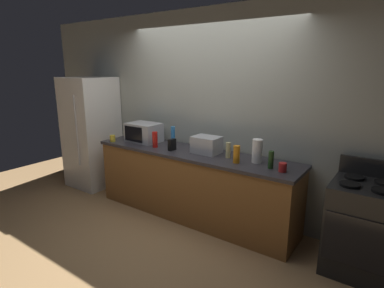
% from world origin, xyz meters
% --- Properties ---
extents(ground_plane, '(8.00, 8.00, 0.00)m').
position_xyz_m(ground_plane, '(0.00, 0.00, 0.00)').
color(ground_plane, '#A87F51').
extents(back_wall, '(6.40, 0.10, 2.70)m').
position_xyz_m(back_wall, '(0.00, 0.81, 1.35)').
color(back_wall, '#9EA399').
rests_on(back_wall, ground_plane).
extents(counter_run, '(2.84, 0.64, 0.90)m').
position_xyz_m(counter_run, '(0.00, 0.40, 0.45)').
color(counter_run, brown).
rests_on(counter_run, ground_plane).
extents(refrigerator, '(0.72, 0.73, 1.80)m').
position_xyz_m(refrigerator, '(-2.05, 0.40, 0.90)').
color(refrigerator, white).
rests_on(refrigerator, ground_plane).
extents(stove_range, '(0.60, 0.61, 1.08)m').
position_xyz_m(stove_range, '(2.00, 0.40, 0.46)').
color(stove_range, black).
rests_on(stove_range, ground_plane).
extents(microwave, '(0.48, 0.35, 0.27)m').
position_xyz_m(microwave, '(-0.89, 0.45, 1.04)').
color(microwave, '#B7BABF').
rests_on(microwave, counter_run).
extents(toaster_oven, '(0.34, 0.26, 0.21)m').
position_xyz_m(toaster_oven, '(0.18, 0.46, 1.01)').
color(toaster_oven, '#B7BABF').
rests_on(toaster_oven, counter_run).
extents(paper_towel_roll, '(0.12, 0.12, 0.27)m').
position_xyz_m(paper_towel_roll, '(0.87, 0.45, 1.04)').
color(paper_towel_roll, white).
rests_on(paper_towel_roll, counter_run).
extents(cordless_phone, '(0.06, 0.11, 0.15)m').
position_xyz_m(cordless_phone, '(-0.25, 0.30, 0.98)').
color(cordless_phone, black).
rests_on(cordless_phone, counter_run).
extents(bottle_spray_cleaner, '(0.06, 0.06, 0.27)m').
position_xyz_m(bottle_spray_cleaner, '(-0.39, 0.50, 1.03)').
color(bottle_spray_cleaner, '#338CE5').
rests_on(bottle_spray_cleaner, counter_run).
extents(bottle_wine, '(0.06, 0.06, 0.19)m').
position_xyz_m(bottle_wine, '(1.08, 0.34, 1.00)').
color(bottle_wine, '#1E3F19').
rests_on(bottle_wine, counter_run).
extents(bottle_vinegar, '(0.06, 0.06, 0.19)m').
position_xyz_m(bottle_vinegar, '(0.51, 0.43, 0.99)').
color(bottle_vinegar, beige).
rests_on(bottle_vinegar, counter_run).
extents(bottle_dish_soap, '(0.08, 0.08, 0.20)m').
position_xyz_m(bottle_dish_soap, '(0.69, 0.30, 1.00)').
color(bottle_dish_soap, orange).
rests_on(bottle_dish_soap, counter_run).
extents(bottle_hot_sauce, '(0.07, 0.07, 0.21)m').
position_xyz_m(bottle_hot_sauce, '(-0.54, 0.29, 1.01)').
color(bottle_hot_sauce, red).
rests_on(bottle_hot_sauce, counter_run).
extents(mug_red, '(0.08, 0.08, 0.10)m').
position_xyz_m(mug_red, '(1.22, 0.31, 0.95)').
color(mug_red, red).
rests_on(mug_red, counter_run).
extents(mug_yellow, '(0.08, 0.08, 0.09)m').
position_xyz_m(mug_yellow, '(-1.26, 0.17, 0.95)').
color(mug_yellow, yellow).
rests_on(mug_yellow, counter_run).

